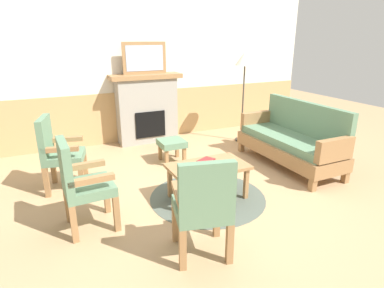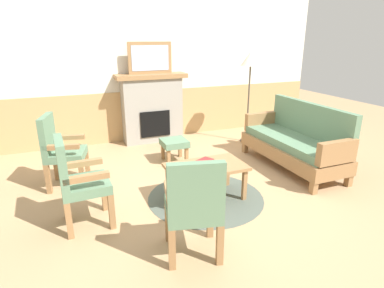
% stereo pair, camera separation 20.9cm
% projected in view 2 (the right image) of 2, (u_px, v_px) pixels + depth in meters
% --- Properties ---
extents(ground_plane, '(14.00, 14.00, 0.00)m').
position_uv_depth(ground_plane, '(202.00, 192.00, 4.18)').
color(ground_plane, tan).
extents(wall_back, '(7.20, 0.14, 2.70)m').
position_uv_depth(wall_back, '(147.00, 71.00, 6.04)').
color(wall_back, silver).
rests_on(wall_back, ground_plane).
extents(fireplace, '(1.30, 0.44, 1.28)m').
position_uv_depth(fireplace, '(152.00, 108.00, 6.03)').
color(fireplace, gray).
rests_on(fireplace, ground_plane).
extents(framed_picture, '(0.80, 0.04, 0.56)m').
position_uv_depth(framed_picture, '(150.00, 58.00, 5.74)').
color(framed_picture, olive).
rests_on(framed_picture, fireplace).
extents(couch, '(0.70, 1.80, 0.98)m').
position_uv_depth(couch, '(295.00, 142.00, 4.86)').
color(couch, olive).
rests_on(couch, ground_plane).
extents(coffee_table, '(0.96, 0.56, 0.44)m').
position_uv_depth(coffee_table, '(206.00, 169.00, 3.90)').
color(coffee_table, olive).
rests_on(coffee_table, ground_plane).
extents(round_rug, '(1.45, 1.45, 0.01)m').
position_uv_depth(round_rug, '(206.00, 197.00, 4.02)').
color(round_rug, '#4C564C').
rests_on(round_rug, ground_plane).
extents(book_on_table, '(0.26, 0.23, 0.03)m').
position_uv_depth(book_on_table, '(204.00, 161.00, 3.97)').
color(book_on_table, maroon).
rests_on(book_on_table, coffee_table).
extents(footstool, '(0.40, 0.40, 0.36)m').
position_uv_depth(footstool, '(174.00, 144.00, 5.13)').
color(footstool, olive).
rests_on(footstool, ground_plane).
extents(armchair_near_fireplace, '(0.58, 0.58, 0.98)m').
position_uv_depth(armchair_near_fireplace, '(60.00, 148.00, 4.18)').
color(armchair_near_fireplace, olive).
rests_on(armchair_near_fireplace, ground_plane).
extents(armchair_by_window_left, '(0.50, 0.50, 0.98)m').
position_uv_depth(armchair_by_window_left, '(77.00, 179.00, 3.29)').
color(armchair_by_window_left, olive).
rests_on(armchair_by_window_left, ground_plane).
extents(armchair_front_left, '(0.58, 0.58, 0.98)m').
position_uv_depth(armchair_front_left, '(194.00, 204.00, 2.79)').
color(armchair_front_left, olive).
rests_on(armchair_front_left, ground_plane).
extents(floor_lamp_by_couch, '(0.36, 0.36, 1.68)m').
position_uv_depth(floor_lamp_by_couch, '(251.00, 64.00, 5.72)').
color(floor_lamp_by_couch, '#332D28').
rests_on(floor_lamp_by_couch, ground_plane).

